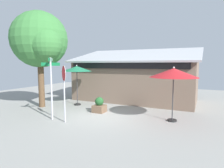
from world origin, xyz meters
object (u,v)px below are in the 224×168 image
street_sign_post (51,82)px  patio_umbrella_forest_green_left (77,69)px  sidewalk_planter (99,106)px  stop_sign (64,83)px  shade_tree (40,41)px  patio_umbrella_crimson_center (174,73)px

street_sign_post → patio_umbrella_forest_green_left: 3.41m
patio_umbrella_forest_green_left → sidewalk_planter: 3.21m
street_sign_post → sidewalk_planter: street_sign_post is taller
sidewalk_planter → stop_sign: bearing=-102.7°
street_sign_post → stop_sign: bearing=-5.6°
shade_tree → street_sign_post: bearing=-35.4°
patio_umbrella_forest_green_left → patio_umbrella_crimson_center: size_ratio=1.02×
patio_umbrella_forest_green_left → sidewalk_planter: size_ratio=3.08×
stop_sign → patio_umbrella_forest_green_left: size_ratio=1.00×
stop_sign → patio_umbrella_forest_green_left: stop_sign is taller
street_sign_post → shade_tree: bearing=144.6°
shade_tree → sidewalk_planter: bearing=7.3°
stop_sign → patio_umbrella_crimson_center: (4.55, 2.41, 0.45)m
street_sign_post → stop_sign: (0.88, -0.09, -0.01)m
stop_sign → sidewalk_planter: size_ratio=3.09×
patio_umbrella_forest_green_left → shade_tree: (-1.61, -1.49, 1.79)m
street_sign_post → stop_sign: 0.88m
shade_tree → stop_sign: bearing=-28.9°
patio_umbrella_crimson_center → shade_tree: bearing=-176.0°
patio_umbrella_crimson_center → sidewalk_planter: size_ratio=3.01×
stop_sign → sidewalk_planter: (0.53, 2.35, -1.50)m
patio_umbrella_crimson_center → stop_sign: bearing=-152.1°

